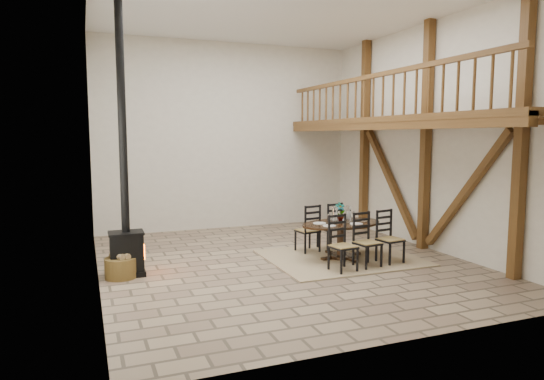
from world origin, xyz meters
name	(u,v)px	position (x,y,z in m)	size (l,w,h in m)	color
ground	(284,262)	(0.00, 0.00, 0.00)	(8.00, 8.00, 0.00)	#998366
room_shell	(339,111)	(1.19, 0.00, 3.01)	(7.02, 8.02, 5.01)	silver
rug	(341,258)	(1.23, -0.13, 0.01)	(3.00, 2.50, 0.02)	tan
dining_table	(345,240)	(1.25, -0.24, 0.41)	(1.96, 2.19, 1.16)	black
wood_stove	(125,214)	(-3.00, 0.18, 1.14)	(0.63, 0.49, 5.00)	black
log_basket	(121,267)	(-3.12, 0.06, 0.20)	(0.56, 0.56, 0.46)	brown
log_stack	(119,268)	(-3.16, 0.10, 0.18)	(0.40, 0.35, 0.35)	tan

